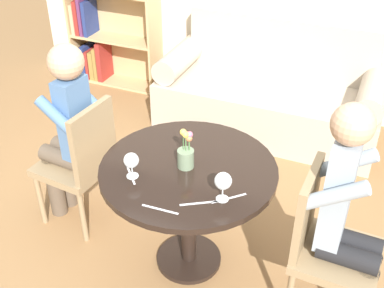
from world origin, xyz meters
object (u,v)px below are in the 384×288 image
(couch, at_px, (270,95))
(bookshelf_left, at_px, (103,16))
(person_right, at_px, (349,220))
(person_left, at_px, (68,131))
(chair_left, at_px, (82,160))
(flower_vase, at_px, (186,153))
(wine_glass_right, at_px, (223,181))
(chair_right, at_px, (325,242))
(wine_glass_left, at_px, (131,161))

(couch, xyz_separation_m, bookshelf_left, (-1.81, 0.27, 0.38))
(bookshelf_left, height_order, person_right, bookshelf_left)
(couch, xyz_separation_m, person_left, (-0.86, -1.66, 0.37))
(person_left, bearing_deg, chair_left, 86.42)
(bookshelf_left, height_order, flower_vase, bookshelf_left)
(wine_glass_right, bearing_deg, bookshelf_left, 133.28)
(chair_left, relative_size, flower_vase, 3.90)
(flower_vase, bearing_deg, couch, 89.51)
(chair_right, distance_m, person_left, 1.65)
(couch, distance_m, flower_vase, 1.82)
(chair_right, height_order, person_right, person_right)
(chair_left, relative_size, person_left, 0.71)
(couch, bearing_deg, wine_glass_left, -96.98)
(bookshelf_left, distance_m, wine_glass_right, 3.03)
(person_left, relative_size, person_right, 0.98)
(person_left, height_order, flower_vase, person_left)
(person_left, xyz_separation_m, person_right, (1.72, -0.13, -0.00))
(chair_right, bearing_deg, wine_glass_left, 100.59)
(couch, xyz_separation_m, chair_left, (-0.78, -1.67, 0.18))
(wine_glass_right, bearing_deg, flower_vase, 146.53)
(person_left, bearing_deg, bookshelf_left, -148.58)
(wine_glass_left, relative_size, wine_glass_right, 0.91)
(wine_glass_left, height_order, wine_glass_right, wine_glass_right)
(couch, height_order, chair_right, couch)
(bookshelf_left, distance_m, wine_glass_left, 2.72)
(chair_right, height_order, wine_glass_left, chair_right)
(bookshelf_left, relative_size, wine_glass_right, 9.08)
(person_left, xyz_separation_m, wine_glass_left, (0.62, -0.29, 0.14))
(person_right, bearing_deg, flower_vase, 88.99)
(wine_glass_left, bearing_deg, person_right, 8.03)
(chair_right, bearing_deg, person_right, -91.12)
(wine_glass_left, bearing_deg, chair_left, 152.98)
(couch, relative_size, person_right, 1.44)
(wine_glass_right, distance_m, flower_vase, 0.33)
(person_right, height_order, wine_glass_right, person_right)
(couch, xyz_separation_m, wine_glass_left, (-0.24, -1.95, 0.51))
(bookshelf_left, xyz_separation_m, chair_left, (1.04, -1.94, -0.19))
(chair_right, distance_m, wine_glass_right, 0.63)
(chair_right, distance_m, person_right, 0.20)
(bookshelf_left, distance_m, flower_vase, 2.71)
(couch, bearing_deg, person_left, -117.39)
(couch, bearing_deg, flower_vase, -90.49)
(couch, distance_m, person_right, 2.02)
(couch, bearing_deg, bookshelf_left, 171.60)
(wine_glass_left, relative_size, flower_vase, 0.62)
(chair_right, distance_m, flower_vase, 0.85)
(chair_left, bearing_deg, flower_vase, 89.33)
(person_right, xyz_separation_m, wine_glass_left, (-1.10, -0.16, 0.14))
(wine_glass_left, bearing_deg, bookshelf_left, 125.38)
(couch, relative_size, flower_vase, 8.10)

